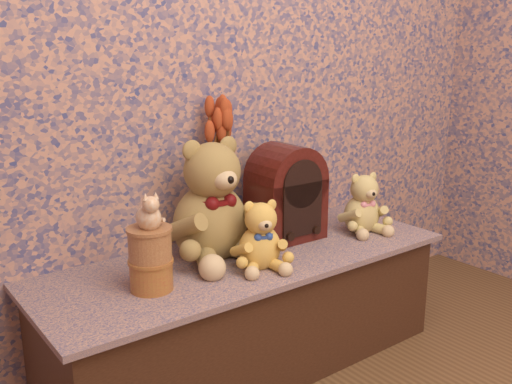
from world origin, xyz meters
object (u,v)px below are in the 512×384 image
(biscuit_tin_lower, at_px, (151,275))
(ceramic_vase, at_px, (220,218))
(cat_figurine, at_px, (148,209))
(teddy_small, at_px, (362,200))
(teddy_medium, at_px, (260,231))
(cathedral_radio, at_px, (286,192))
(teddy_large, at_px, (210,193))

(biscuit_tin_lower, bearing_deg, ceramic_vase, 29.84)
(biscuit_tin_lower, xyz_separation_m, cat_figurine, (0.00, 0.00, 0.20))
(teddy_small, bearing_deg, teddy_medium, -158.78)
(teddy_medium, distance_m, ceramic_vase, 0.28)
(teddy_medium, relative_size, teddy_small, 0.98)
(teddy_medium, height_order, ceramic_vase, teddy_medium)
(cathedral_radio, relative_size, ceramic_vase, 1.97)
(teddy_large, bearing_deg, cathedral_radio, -0.31)
(teddy_large, height_order, cathedral_radio, teddy_large)
(teddy_large, distance_m, biscuit_tin_lower, 0.37)
(teddy_large, bearing_deg, teddy_medium, -65.88)
(teddy_small, relative_size, biscuit_tin_lower, 1.95)
(cathedral_radio, height_order, biscuit_tin_lower, cathedral_radio)
(ceramic_vase, distance_m, biscuit_tin_lower, 0.46)
(ceramic_vase, relative_size, biscuit_tin_lower, 1.43)
(ceramic_vase, relative_size, cat_figurine, 1.56)
(teddy_small, distance_m, cat_figurine, 0.93)
(teddy_medium, bearing_deg, teddy_large, 132.32)
(ceramic_vase, height_order, cat_figurine, cat_figurine)
(teddy_small, xyz_separation_m, ceramic_vase, (-0.52, 0.22, -0.03))
(cathedral_radio, bearing_deg, ceramic_vase, 155.87)
(biscuit_tin_lower, bearing_deg, teddy_small, 0.71)
(teddy_small, distance_m, cathedral_radio, 0.32)
(teddy_medium, bearing_deg, biscuit_tin_lower, -166.47)
(ceramic_vase, bearing_deg, teddy_small, -22.77)
(teddy_small, bearing_deg, cathedral_radio, 174.58)
(teddy_large, bearing_deg, cat_figurine, -152.74)
(teddy_small, bearing_deg, biscuit_tin_lower, -164.02)
(teddy_large, relative_size, cathedral_radio, 1.24)
(teddy_small, relative_size, cat_figurine, 2.13)
(ceramic_vase, bearing_deg, biscuit_tin_lower, -150.16)
(ceramic_vase, xyz_separation_m, biscuit_tin_lower, (-0.40, -0.23, -0.04))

